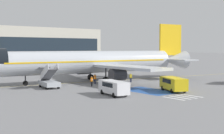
% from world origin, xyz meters
% --- Properties ---
extents(ground_plane, '(600.00, 600.00, 0.00)m').
position_xyz_m(ground_plane, '(0.00, 0.00, 0.00)').
color(ground_plane, slate).
extents(apron_leadline_yellow, '(77.10, 11.81, 0.01)m').
position_xyz_m(apron_leadline_yellow, '(0.71, -0.18, 0.00)').
color(apron_leadline_yellow, gold).
rests_on(apron_leadline_yellow, ground_plane).
extents(apron_stand_patch_blue, '(5.04, 8.77, 0.01)m').
position_xyz_m(apron_stand_patch_blue, '(0.71, -15.38, 0.00)').
color(apron_stand_patch_blue, '#2856A8').
rests_on(apron_stand_patch_blue, ground_plane).
extents(apron_walkway_bar_0, '(0.44, 3.60, 0.01)m').
position_xyz_m(apron_walkway_bar_0, '(-1.69, -22.31, 0.00)').
color(apron_walkway_bar_0, silver).
rests_on(apron_walkway_bar_0, ground_plane).
extents(apron_walkway_bar_1, '(0.44, 3.60, 0.01)m').
position_xyz_m(apron_walkway_bar_1, '(-0.49, -22.31, 0.00)').
color(apron_walkway_bar_1, silver).
rests_on(apron_walkway_bar_1, ground_plane).
extents(apron_walkway_bar_2, '(0.44, 3.60, 0.01)m').
position_xyz_m(apron_walkway_bar_2, '(0.71, -22.31, 0.00)').
color(apron_walkway_bar_2, silver).
rests_on(apron_walkway_bar_2, ground_plane).
extents(apron_walkway_bar_3, '(0.44, 3.60, 0.01)m').
position_xyz_m(apron_walkway_bar_3, '(1.91, -22.31, 0.00)').
color(apron_walkway_bar_3, silver).
rests_on(apron_walkway_bar_3, ground_plane).
extents(airliner, '(44.62, 32.04, 11.29)m').
position_xyz_m(airliner, '(1.30, -0.27, 3.68)').
color(airliner, '#B7BCC4').
rests_on(airliner, ground_plane).
extents(boarding_stairs_forward, '(2.89, 5.46, 3.97)m').
position_xyz_m(boarding_stairs_forward, '(-9.21, -3.33, 0.98)').
color(boarding_stairs_forward, '#ADB2BA').
rests_on(boarding_stairs_forward, ground_plane).
extents(fuel_tanker, '(9.19, 3.26, 3.40)m').
position_xyz_m(fuel_tanker, '(10.82, 23.16, 1.71)').
color(fuel_tanker, '#38383D').
rests_on(fuel_tanker, ground_plane).
extents(service_van_1, '(2.75, 5.51, 1.92)m').
position_xyz_m(service_van_1, '(-6.00, -15.69, 1.17)').
color(service_van_1, silver).
rests_on(service_van_1, ground_plane).
extents(service_van_2, '(4.18, 5.80, 2.01)m').
position_xyz_m(service_van_2, '(3.19, -18.05, 1.22)').
color(service_van_2, yellow).
rests_on(service_van_2, ground_plane).
extents(baggage_cart, '(2.52, 3.00, 0.87)m').
position_xyz_m(baggage_cart, '(2.35, -6.78, 0.26)').
color(baggage_cart, gray).
rests_on(baggage_cart, ground_plane).
extents(ground_crew_0, '(0.49, 0.40, 1.63)m').
position_xyz_m(ground_crew_0, '(-2.80, -5.84, 0.94)').
color(ground_crew_0, black).
rests_on(ground_crew_0, ground_plane).
extents(ground_crew_1, '(0.35, 0.48, 1.80)m').
position_xyz_m(ground_crew_1, '(3.62, -4.66, 1.04)').
color(ground_crew_1, black).
rests_on(ground_crew_1, ground_plane).
extents(ground_crew_2, '(0.49, 0.39, 1.66)m').
position_xyz_m(ground_crew_2, '(6.31, -5.25, 0.95)').
color(ground_crew_2, '#191E38').
rests_on(ground_crew_2, ground_plane).
extents(ground_crew_3, '(0.30, 0.46, 1.73)m').
position_xyz_m(ground_crew_3, '(-0.43, -3.44, 0.99)').
color(ground_crew_3, '#191E38').
rests_on(ground_crew_3, ground_plane).
extents(traffic_cone_0, '(0.46, 0.46, 0.51)m').
position_xyz_m(traffic_cone_0, '(14.01, -9.63, 0.25)').
color(traffic_cone_0, orange).
rests_on(traffic_cone_0, ground_plane).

